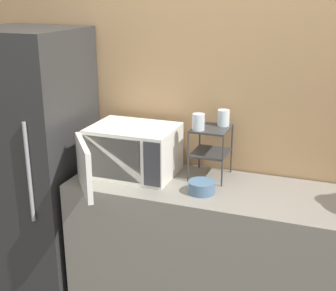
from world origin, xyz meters
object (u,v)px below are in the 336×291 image
at_px(glass_front_left, 198,122).
at_px(refrigerator, 35,164).
at_px(bowl, 202,187).
at_px(microwave, 131,151).
at_px(dish_rack, 211,142).
at_px(glass_back_right, 224,118).

distance_m(glass_front_left, refrigerator, 1.19).
xyz_separation_m(glass_front_left, bowl, (0.08, -0.18, -0.33)).
xyz_separation_m(microwave, dish_rack, (0.48, 0.12, 0.08)).
bearing_deg(glass_front_left, dish_rack, 49.39).
xyz_separation_m(dish_rack, refrigerator, (-1.18, -0.16, -0.24)).
bearing_deg(dish_rack, glass_front_left, -130.61).
relative_size(microwave, dish_rack, 2.29).
height_order(glass_front_left, glass_back_right, same).
distance_m(microwave, glass_front_left, 0.47).
height_order(glass_front_left, refrigerator, refrigerator).
relative_size(glass_front_left, glass_back_right, 1.00).
distance_m(glass_front_left, bowl, 0.39).
bearing_deg(dish_rack, microwave, -165.47).
xyz_separation_m(glass_back_right, refrigerator, (-1.24, -0.23, -0.38)).
relative_size(microwave, glass_front_left, 7.42).
xyz_separation_m(microwave, refrigerator, (-0.70, -0.04, -0.17)).
bearing_deg(bowl, dish_rack, 94.72).
bearing_deg(glass_front_left, glass_back_right, 50.23).
distance_m(dish_rack, glass_back_right, 0.17).
bearing_deg(glass_back_right, microwave, -159.97).
bearing_deg(microwave, bowl, -14.30).
distance_m(microwave, bowl, 0.53).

